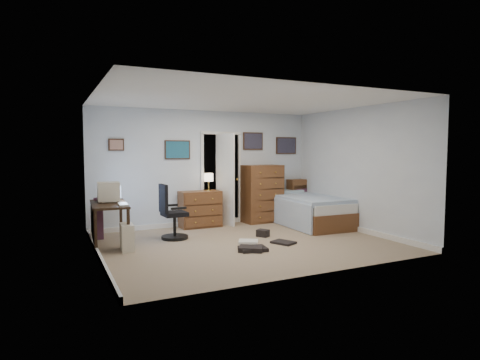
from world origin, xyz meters
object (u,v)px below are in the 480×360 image
office_chair (172,218)px  bed (307,210)px  low_dresser (200,209)px  computer_desk (104,213)px  tall_dresser (262,194)px

office_chair → bed: office_chair is taller
office_chair → low_dresser: 1.25m
computer_desk → low_dresser: 2.23m
computer_desk → bed: 4.28m
tall_dresser → low_dresser: bearing=175.2°
office_chair → bed: size_ratio=0.47×
computer_desk → office_chair: (1.18, -0.06, -0.17)m
office_chair → bed: bearing=-1.1°
computer_desk → low_dresser: size_ratio=1.49×
low_dresser → bed: 2.34m
computer_desk → tall_dresser: size_ratio=0.99×
low_dresser → tall_dresser: 1.52m
computer_desk → tall_dresser: (3.55, 0.80, 0.09)m
computer_desk → low_dresser: bearing=25.2°
tall_dresser → office_chair: bearing=-163.8°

